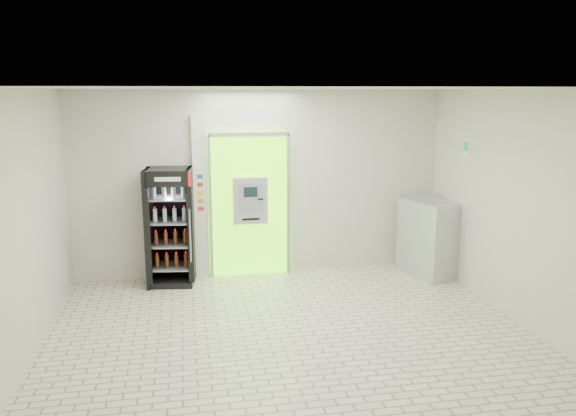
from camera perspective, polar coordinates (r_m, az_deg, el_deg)
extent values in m
plane|color=beige|center=(7.19, 0.16, -12.58)|extent=(6.00, 6.00, 0.00)
plane|color=beige|center=(9.13, -2.77, 2.55)|extent=(6.00, 0.00, 6.00)
plane|color=beige|center=(4.37, 6.38, -7.91)|extent=(6.00, 0.00, 6.00)
plane|color=beige|center=(6.83, -25.40, -1.77)|extent=(0.00, 5.00, 5.00)
plane|color=beige|center=(7.84, 22.26, 0.12)|extent=(0.00, 5.00, 5.00)
plane|color=white|center=(6.55, 0.18, 12.09)|extent=(6.00, 6.00, 0.00)
cube|color=#6BF30C|center=(9.10, -3.94, 0.27)|extent=(1.20, 0.12, 2.30)
cube|color=gray|center=(8.88, -3.99, 7.47)|extent=(1.28, 0.04, 0.06)
cube|color=gray|center=(8.99, -7.87, 0.03)|extent=(0.04, 0.04, 2.30)
cube|color=gray|center=(9.13, 0.05, 0.33)|extent=(0.04, 0.04, 2.30)
cube|color=black|center=(9.22, -3.22, -3.74)|extent=(0.62, 0.01, 0.67)
cube|color=black|center=(8.89, -6.16, 5.37)|extent=(0.22, 0.01, 0.18)
cube|color=#AFB2B7|center=(8.98, -3.86, 0.76)|extent=(0.55, 0.12, 0.75)
cube|color=black|center=(8.89, -3.83, 1.63)|extent=(0.22, 0.01, 0.16)
cube|color=gray|center=(8.94, -3.80, -0.14)|extent=(0.16, 0.01, 0.12)
cube|color=black|center=(8.93, -2.80, 0.90)|extent=(0.09, 0.01, 0.02)
cube|color=black|center=(8.97, -3.79, -1.14)|extent=(0.28, 0.01, 0.03)
cube|color=silver|center=(9.04, -8.88, 1.04)|extent=(0.22, 0.10, 2.60)
cube|color=#193FB2|center=(8.93, -8.94, 3.18)|extent=(0.09, 0.01, 0.06)
cube|color=red|center=(8.95, -8.91, 2.36)|extent=(0.09, 0.01, 0.06)
cube|color=yellow|center=(8.97, -8.89, 1.54)|extent=(0.09, 0.01, 0.06)
cube|color=orange|center=(8.99, -8.86, 0.72)|extent=(0.09, 0.01, 0.06)
cube|color=red|center=(9.02, -8.83, -0.09)|extent=(0.09, 0.01, 0.06)
cube|color=black|center=(8.86, -11.87, -1.88)|extent=(0.76, 0.71, 1.82)
cube|color=black|center=(9.14, -11.84, -1.46)|extent=(0.68, 0.14, 1.82)
cube|color=red|center=(8.40, -12.13, 2.88)|extent=(0.66, 0.10, 0.22)
cube|color=white|center=(8.40, -12.13, 2.87)|extent=(0.38, 0.06, 0.06)
cube|color=black|center=(9.10, -11.64, -7.18)|extent=(0.76, 0.71, 0.09)
cylinder|color=gray|center=(8.55, -9.91, -2.80)|extent=(0.03, 0.03, 0.82)
cube|color=gray|center=(9.03, -11.70, -5.81)|extent=(0.64, 0.60, 0.02)
cube|color=gray|center=(8.93, -11.79, -3.58)|extent=(0.64, 0.60, 0.02)
cube|color=gray|center=(8.84, -11.89, -1.31)|extent=(0.64, 0.60, 0.02)
cube|color=gray|center=(8.76, -11.99, 1.01)|extent=(0.64, 0.60, 0.02)
cube|color=#AFB2B7|center=(9.43, 14.24, -2.96)|extent=(0.86, 1.07, 1.24)
cube|color=gray|center=(9.29, 12.50, -2.70)|extent=(0.26, 0.88, 0.01)
cube|color=white|center=(8.93, 17.67, 5.81)|extent=(0.02, 0.22, 0.26)
cube|color=#0D9641|center=(8.93, 17.62, 6.01)|extent=(0.00, 0.14, 0.14)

